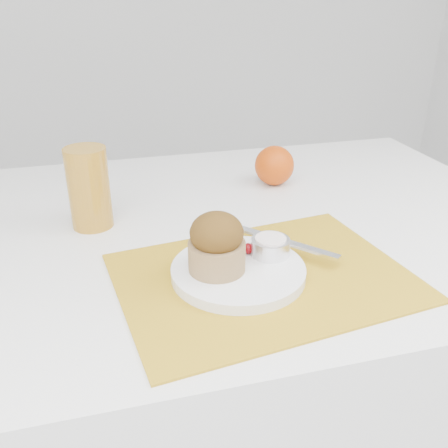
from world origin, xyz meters
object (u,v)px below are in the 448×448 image
object	(u,v)px
table	(217,381)
muffin	(217,244)
orange	(274,165)
plate	(238,271)
juice_glass	(89,188)

from	to	relation	value
table	muffin	bearing A→B (deg)	-103.33
orange	muffin	size ratio (longest dim) A/B	0.80
plate	muffin	xyz separation A→B (m)	(-0.03, 0.00, 0.05)
table	plate	bearing A→B (deg)	-94.09
plate	muffin	size ratio (longest dim) A/B	1.89
table	muffin	xyz separation A→B (m)	(-0.05, -0.19, 0.44)
muffin	plate	bearing A→B (deg)	-2.68
table	juice_glass	size ratio (longest dim) A/B	8.44
orange	juice_glass	xyz separation A→B (m)	(-0.38, -0.11, 0.03)
muffin	juice_glass	bearing A→B (deg)	125.77
orange	juice_glass	distance (m)	0.39
orange	muffin	bearing A→B (deg)	-121.76
plate	orange	distance (m)	0.39
table	plate	world-z (taller)	plate
plate	juice_glass	distance (m)	0.31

